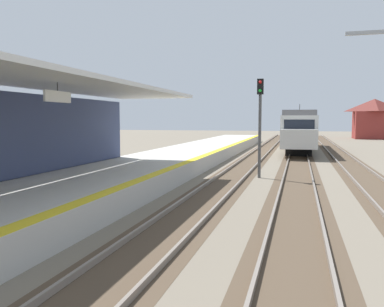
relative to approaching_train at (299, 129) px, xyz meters
name	(u,v)px	position (x,y,z in m)	size (l,w,h in m)	color
station_platform	(121,178)	(-7.80, -24.51, -1.73)	(5.00, 80.00, 0.91)	#B7B5AD
track_pair_nearest_platform	(231,178)	(-3.40, -20.51, -2.13)	(2.34, 120.00, 0.16)	#4C3D2D
track_pair_middle	(298,180)	(0.00, -20.51, -2.13)	(2.34, 120.00, 0.16)	#4C3D2D
track_pair_far_side	(371,183)	(3.40, -20.51, -2.13)	(2.34, 120.00, 0.16)	#4C3D2D
approaching_train	(299,129)	(0.00, 0.00, 0.00)	(2.93, 19.60, 4.76)	silver
rail_signal_post	(260,118)	(-1.99, -19.86, 1.02)	(0.32, 0.34, 5.20)	#4C4C4C
distant_trackside_house	(374,118)	(11.55, 28.27, 1.16)	(6.60, 5.28, 6.40)	maroon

